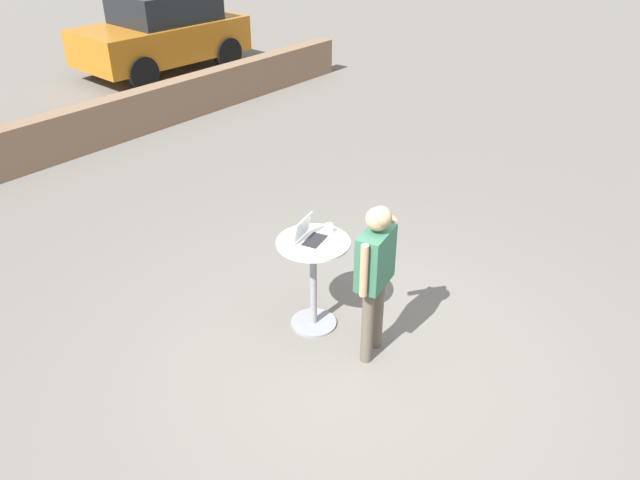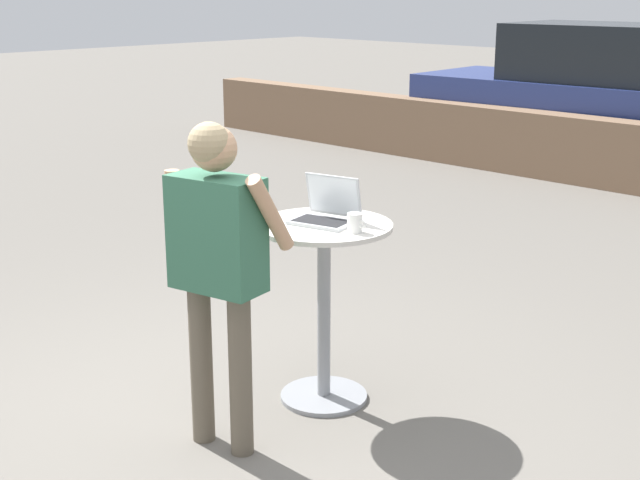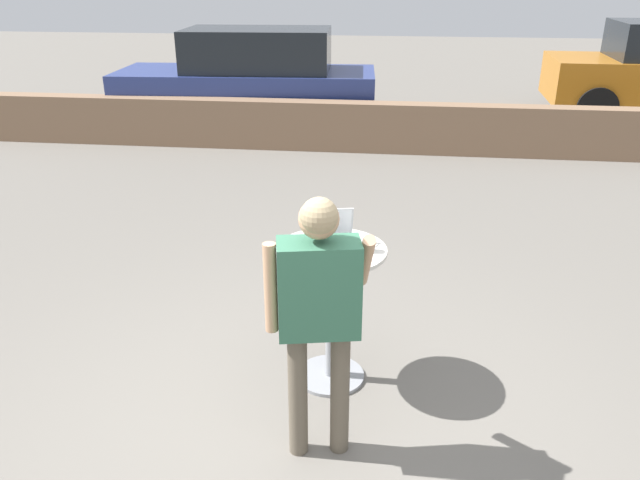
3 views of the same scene
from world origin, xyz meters
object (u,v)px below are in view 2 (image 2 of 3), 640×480
at_px(standing_person, 216,248).
at_px(parked_car_further_down, 598,95).
at_px(cafe_table, 324,287).
at_px(laptop, 326,212).
at_px(coffee_mug, 355,223).

distance_m(standing_person, parked_car_further_down, 7.97).
relative_size(cafe_table, standing_person, 0.62).
bearing_deg(laptop, coffee_mug, -9.87).
relative_size(laptop, coffee_mug, 3.26).
xyz_separation_m(cafe_table, parked_car_further_down, (-2.13, 6.97, 0.23)).
height_order(standing_person, parked_car_further_down, parked_car_further_down).
relative_size(standing_person, parked_car_further_down, 0.36).
bearing_deg(coffee_mug, laptop, 170.13).
relative_size(coffee_mug, parked_car_further_down, 0.03).
bearing_deg(parked_car_further_down, laptop, -73.05).
xyz_separation_m(cafe_table, laptop, (-0.01, 0.03, 0.40)).
bearing_deg(cafe_table, standing_person, -89.34).
bearing_deg(parked_car_further_down, standing_person, -74.47).
xyz_separation_m(cafe_table, standing_person, (0.01, -0.72, 0.36)).
height_order(cafe_table, standing_person, standing_person).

